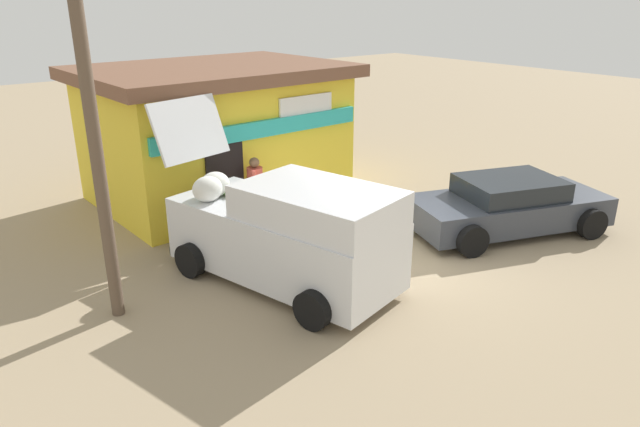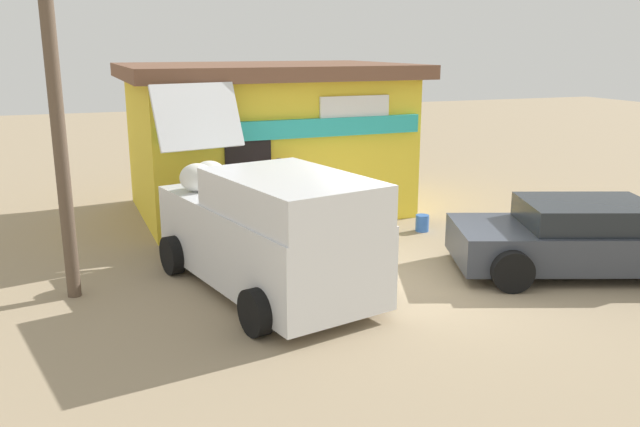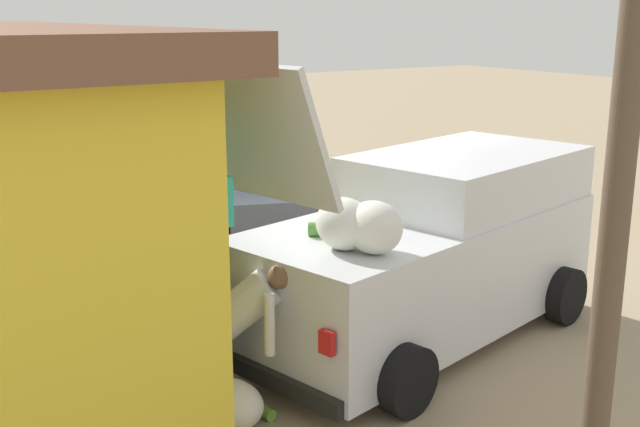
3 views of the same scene
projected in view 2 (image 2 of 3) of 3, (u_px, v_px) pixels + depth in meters
name	position (u px, v px, depth m)	size (l,w,h in m)	color
ground_plane	(412.00, 283.00, 10.39)	(60.00, 60.00, 0.00)	#9E896B
storefront_bar	(266.00, 137.00, 14.70)	(6.23, 4.71, 3.25)	yellow
delivery_van	(268.00, 230.00, 9.85)	(2.85, 4.91, 3.00)	silver
parked_sedan	(584.00, 238.00, 10.80)	(4.56, 3.16, 1.19)	#383D47
vendor_standing	(279.00, 193.00, 12.50)	(0.48, 0.48, 1.59)	navy
customer_bending	(210.00, 206.00, 11.93)	(0.69, 0.73, 1.32)	navy
unloaded_banana_pile	(195.00, 235.00, 12.30)	(0.85, 0.86, 0.44)	silver
paint_bucket	(422.00, 223.00, 13.25)	(0.27, 0.27, 0.33)	blue
utility_pole	(59.00, 131.00, 9.25)	(0.20, 0.20, 4.96)	brown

